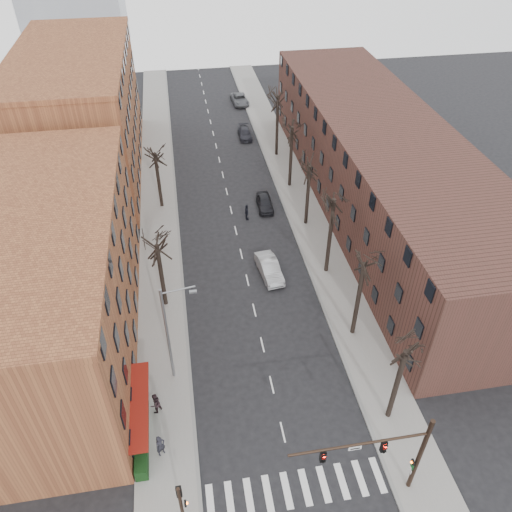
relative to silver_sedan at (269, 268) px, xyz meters
name	(u,v)px	position (x,y,z in m)	size (l,w,h in m)	color
ground	(296,489)	(-2.16, -20.43, -0.78)	(160.00, 160.00, 0.00)	black
sidewalk_left	(158,202)	(-10.16, 14.57, -0.71)	(4.00, 90.00, 0.15)	gray
sidewalk_right	(295,189)	(5.84, 14.57, -0.71)	(4.00, 90.00, 0.15)	gray
building_left_near	(44,288)	(-18.16, -5.43, 5.22)	(12.00, 26.00, 12.00)	brown
building_left_far	(81,117)	(-18.16, 23.57, 6.22)	(12.00, 28.00, 14.00)	brown
building_right	(380,167)	(13.84, 9.57, 4.22)	(12.00, 50.00, 10.00)	#452620
awning_left	(145,427)	(-11.56, -14.43, -0.78)	(1.20, 7.00, 0.15)	maroon
hedge	(142,435)	(-11.66, -15.43, -0.13)	(0.80, 6.00, 1.00)	#143713
tree_right_a	(388,416)	(5.44, -16.43, -0.78)	(5.20, 5.20, 10.00)	black
tree_right_b	(352,333)	(5.44, -8.43, -0.78)	(5.20, 5.20, 10.80)	black
tree_right_c	(326,271)	(5.44, -0.43, -0.78)	(5.20, 5.20, 11.60)	black
tree_right_d	(306,224)	(5.44, 7.57, -0.78)	(5.20, 5.20, 10.00)	black
tree_right_e	(289,186)	(5.44, 15.57, -0.78)	(5.20, 5.20, 10.80)	black
tree_right_f	(276,155)	(5.44, 23.57, -0.78)	(5.20, 5.20, 11.60)	black
tree_left_a	(166,304)	(-9.76, -2.43, -0.78)	(5.20, 5.20, 9.50)	black
tree_left_b	(162,206)	(-9.76, 13.57, -0.78)	(5.20, 5.20, 9.50)	black
signal_mast_arm	(397,453)	(3.29, -21.43, 3.62)	(8.14, 0.30, 7.20)	black
signal_pole_left	(181,503)	(-9.15, -21.38, 1.83)	(0.47, 0.44, 4.40)	black
streetlight	(169,331)	(-9.19, -10.43, 4.23)	(2.45, 0.22, 9.03)	slate
silver_sedan	(269,268)	(0.00, 0.00, 0.00)	(1.65, 4.74, 1.56)	#A3A6AA
parked_car_near	(265,203)	(1.64, 11.35, -0.08)	(1.65, 4.10, 1.40)	black
parked_car_mid	(245,133)	(2.13, 29.51, -0.17)	(1.73, 4.25, 1.23)	black
parked_car_far	(240,99)	(3.14, 41.72, -0.08)	(2.33, 5.05, 1.40)	#505257
pedestrian_a	(160,446)	(-10.40, -16.70, 0.29)	(0.67, 0.44, 1.84)	black
pedestrian_b	(155,403)	(-10.70, -13.38, 0.26)	(0.86, 0.67, 1.78)	black
pedestrian_crossing	(247,212)	(-0.70, 9.46, 0.14)	(1.08, 0.45, 1.85)	black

